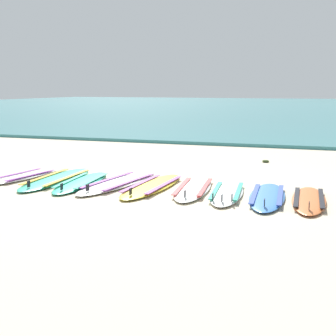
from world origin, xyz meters
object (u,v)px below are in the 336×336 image
(surfboard_7, at_px, (267,196))
(surfboard_0, at_px, (24,176))
(surfboard_2, at_px, (81,182))
(surfboard_8, at_px, (309,200))
(surfboard_4, at_px, (152,186))
(surfboard_6, at_px, (227,193))
(surfboard_1, at_px, (56,179))
(surfboard_5, at_px, (193,188))
(surfboard_3, at_px, (119,183))

(surfboard_7, bearing_deg, surfboard_0, 177.41)
(surfboard_2, bearing_deg, surfboard_8, -1.23)
(surfboard_8, bearing_deg, surfboard_7, 177.22)
(surfboard_4, bearing_deg, surfboard_6, -5.36)
(surfboard_4, xyz_separation_m, surfboard_8, (2.70, -0.21, 0.00))
(surfboard_1, distance_m, surfboard_8, 4.68)
(surfboard_7, bearing_deg, surfboard_1, 177.13)
(surfboard_1, relative_size, surfboard_6, 1.21)
(surfboard_6, distance_m, surfboard_8, 1.32)
(surfboard_5, bearing_deg, surfboard_2, -175.87)
(surfboard_1, xyz_separation_m, surfboard_4, (1.98, -0.02, 0.00))
(surfboard_0, distance_m, surfboard_4, 2.73)
(surfboard_4, bearing_deg, surfboard_3, 172.88)
(surfboard_3, bearing_deg, surfboard_8, -4.97)
(surfboard_5, bearing_deg, surfboard_7, -9.06)
(surfboard_0, bearing_deg, surfboard_3, 1.35)
(surfboard_0, xyz_separation_m, surfboard_5, (3.47, -0.01, -0.00))
(surfboard_4, xyz_separation_m, surfboard_6, (1.38, -0.13, 0.00))
(surfboard_3, height_order, surfboard_6, same)
(surfboard_3, xyz_separation_m, surfboard_7, (2.75, -0.26, 0.00))
(surfboard_2, distance_m, surfboard_8, 4.05)
(surfboard_0, distance_m, surfboard_2, 1.38)
(surfboard_6, bearing_deg, surfboard_1, 177.37)
(surfboard_6, bearing_deg, surfboard_2, 179.83)
(surfboard_7, bearing_deg, surfboard_5, 170.94)
(surfboard_1, height_order, surfboard_2, same)
(surfboard_0, relative_size, surfboard_1, 0.79)
(surfboard_0, bearing_deg, surfboard_7, -2.59)
(surfboard_3, xyz_separation_m, surfboard_8, (3.40, -0.30, 0.00))
(surfboard_5, bearing_deg, surfboard_4, -177.65)
(surfboard_3, distance_m, surfboard_4, 0.70)
(surfboard_4, bearing_deg, surfboard_0, 179.17)
(surfboard_2, height_order, surfboard_5, same)
(surfboard_1, bearing_deg, surfboard_7, -2.87)
(surfboard_0, height_order, surfboard_5, same)
(surfboard_0, relative_size, surfboard_8, 0.97)
(surfboard_6, bearing_deg, surfboard_5, 165.74)
(surfboard_6, xyz_separation_m, surfboard_7, (0.67, -0.05, -0.00))
(surfboard_5, bearing_deg, surfboard_3, 177.76)
(surfboard_0, bearing_deg, surfboard_5, -0.15)
(surfboard_3, bearing_deg, surfboard_6, -5.95)
(surfboard_4, relative_size, surfboard_8, 1.16)
(surfboard_4, distance_m, surfboard_8, 2.71)
(surfboard_1, height_order, surfboard_5, same)
(surfboard_6, xyz_separation_m, surfboard_8, (1.32, -0.08, -0.00))
(surfboard_0, bearing_deg, surfboard_8, -2.62)
(surfboard_0, relative_size, surfboard_2, 0.89)
(surfboard_0, distance_m, surfboard_5, 3.47)
(surfboard_3, xyz_separation_m, surfboard_4, (0.70, -0.09, 0.00))
(surfboard_8, bearing_deg, surfboard_3, 175.03)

